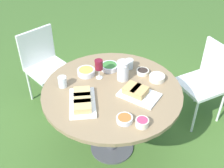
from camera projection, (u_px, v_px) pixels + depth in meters
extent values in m
plane|color=#446B2B|center=(112.00, 147.00, 2.93)|extent=(40.00, 40.00, 0.00)
cylinder|color=#4C4C51|center=(112.00, 147.00, 2.92)|extent=(0.44, 0.44, 0.02)
cylinder|color=#4C4C51|center=(112.00, 121.00, 2.70)|extent=(0.11, 0.11, 0.72)
cylinder|color=#8C7251|center=(112.00, 91.00, 2.47)|extent=(1.23, 1.23, 0.03)
cube|color=white|center=(200.00, 85.00, 3.03)|extent=(0.46, 0.44, 0.04)
cube|color=white|center=(219.00, 63.00, 2.96)|extent=(0.44, 0.05, 0.42)
cylinder|color=white|center=(172.00, 96.00, 3.25)|extent=(0.03, 0.03, 0.43)
cylinder|color=white|center=(195.00, 117.00, 2.97)|extent=(0.03, 0.03, 0.43)
cylinder|color=white|center=(198.00, 87.00, 3.38)|extent=(0.03, 0.03, 0.43)
cylinder|color=white|center=(221.00, 107.00, 3.10)|extent=(0.03, 0.03, 0.43)
cube|color=white|center=(49.00, 70.00, 3.26)|extent=(0.54, 0.55, 0.04)
cube|color=white|center=(37.00, 46.00, 3.24)|extent=(0.17, 0.42, 0.42)
cylinder|color=white|center=(46.00, 100.00, 3.19)|extent=(0.03, 0.03, 0.43)
cylinder|color=white|center=(74.00, 85.00, 3.41)|extent=(0.03, 0.03, 0.43)
cylinder|color=white|center=(29.00, 86.00, 3.41)|extent=(0.03, 0.03, 0.43)
cylinder|color=white|center=(56.00, 73.00, 3.62)|extent=(0.03, 0.03, 0.43)
cylinder|color=silver|center=(123.00, 71.00, 2.52)|extent=(0.11, 0.11, 0.19)
cone|color=silver|center=(126.00, 66.00, 2.44)|extent=(0.03, 0.03, 0.02)
cylinder|color=silver|center=(99.00, 78.00, 2.59)|extent=(0.06, 0.06, 0.01)
cylinder|color=silver|center=(99.00, 73.00, 2.56)|extent=(0.01, 0.01, 0.09)
cylinder|color=maroon|center=(99.00, 65.00, 2.50)|extent=(0.07, 0.07, 0.09)
cube|color=white|center=(139.00, 95.00, 2.38)|extent=(0.40, 0.36, 0.02)
cube|color=tan|center=(132.00, 89.00, 2.39)|extent=(0.18, 0.18, 0.05)
cube|color=tan|center=(139.00, 92.00, 2.36)|extent=(0.18, 0.18, 0.05)
cube|color=white|center=(82.00, 103.00, 2.30)|extent=(0.42, 0.31, 0.02)
cube|color=tan|center=(83.00, 106.00, 2.21)|extent=(0.17, 0.17, 0.05)
cube|color=tan|center=(82.00, 100.00, 2.28)|extent=(0.17, 0.17, 0.05)
cube|color=tan|center=(82.00, 93.00, 2.35)|extent=(0.17, 0.17, 0.05)
cylinder|color=silver|center=(86.00, 72.00, 2.62)|extent=(0.17, 0.17, 0.05)
cylinder|color=#E0C147|center=(86.00, 71.00, 2.61)|extent=(0.14, 0.14, 0.02)
cylinder|color=silver|center=(110.00, 67.00, 2.69)|extent=(0.17, 0.17, 0.05)
cylinder|color=#387533|center=(110.00, 66.00, 2.68)|extent=(0.14, 0.14, 0.02)
cylinder|color=beige|center=(143.00, 72.00, 2.64)|extent=(0.12, 0.12, 0.04)
cylinder|color=#2D231E|center=(143.00, 71.00, 2.63)|extent=(0.10, 0.10, 0.02)
cylinder|color=beige|center=(142.00, 123.00, 2.09)|extent=(0.10, 0.10, 0.06)
cylinder|color=#D6385B|center=(142.00, 121.00, 2.08)|extent=(0.08, 0.08, 0.03)
cylinder|color=beige|center=(157.00, 78.00, 2.55)|extent=(0.14, 0.14, 0.05)
cylinder|color=silver|center=(157.00, 76.00, 2.54)|extent=(0.12, 0.12, 0.02)
cylinder|color=silver|center=(125.00, 119.00, 2.13)|extent=(0.13, 0.13, 0.04)
cylinder|color=#CC662D|center=(125.00, 118.00, 2.13)|extent=(0.10, 0.10, 0.02)
cylinder|color=silver|center=(62.00, 82.00, 2.46)|extent=(0.08, 0.08, 0.10)
cylinder|color=silver|center=(129.00, 64.00, 2.69)|extent=(0.08, 0.08, 0.09)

